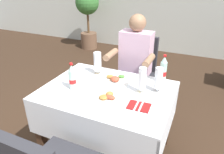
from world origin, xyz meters
TOP-DOWN VIEW (x-y plane):
  - main_dining_table at (0.10, 0.13)m, footprint 1.13×0.84m
  - chair_far_diner_seat at (0.10, 0.94)m, footprint 0.44×0.50m
  - seated_diner_far at (0.10, 0.83)m, footprint 0.50×0.46m
  - plate_near_camera at (0.17, -0.01)m, footprint 0.25×0.25m
  - plate_far_diner at (0.10, 0.32)m, footprint 0.26×0.26m
  - beer_glass_left at (0.50, 0.28)m, footprint 0.07×0.07m
  - beer_glass_middle at (-0.13, 0.38)m, footprint 0.08×0.08m
  - beer_glass_right at (0.39, 0.20)m, footprint 0.07×0.07m
  - cola_bottle_primary at (0.50, 0.47)m, footprint 0.06×0.06m
  - cola_bottle_secondary at (-0.18, 0.01)m, footprint 0.06×0.06m
  - napkin_cutlery_set at (0.43, -0.01)m, footprint 0.18×0.19m
  - potted_plant_corner at (-1.76, 2.97)m, footprint 0.53×0.53m

SIDE VIEW (x-z plane):
  - chair_far_diner_seat at x=0.10m, z-range 0.07..1.04m
  - main_dining_table at x=0.10m, z-range 0.19..0.92m
  - seated_diner_far at x=0.10m, z-range 0.08..1.34m
  - napkin_cutlery_set at x=0.43m, z-range 0.72..0.74m
  - plate_near_camera at x=0.17m, z-range 0.71..0.77m
  - plate_far_diner at x=0.10m, z-range 0.71..0.77m
  - potted_plant_corner at x=-1.76m, z-range 0.16..1.49m
  - cola_bottle_secondary at x=-0.18m, z-range 0.71..0.96m
  - beer_glass_middle at x=-0.13m, z-range 0.73..0.95m
  - beer_glass_left at x=0.50m, z-range 0.73..0.96m
  - beer_glass_right at x=0.39m, z-range 0.73..0.96m
  - cola_bottle_primary at x=0.50m, z-range 0.71..0.98m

